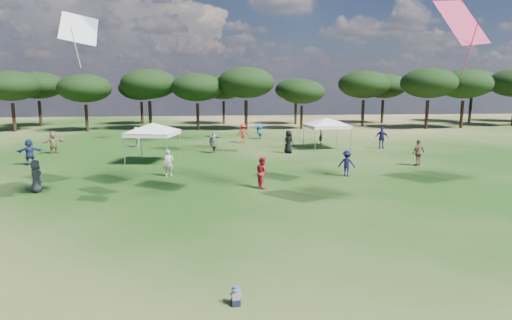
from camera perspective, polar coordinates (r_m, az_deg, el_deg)
The scene contains 5 objects.
tree_line at distance 55.26m, azimuth -2.55°, elevation 9.98°, with size 108.78×17.63×7.77m.
tent_left at distance 30.08m, azimuth -13.64°, elevation 4.59°, with size 6.13×6.13×3.07m.
tent_right at distance 36.92m, azimuth 9.46°, elevation 5.40°, with size 6.62×6.62×2.91m.
toddler at distance 10.84m, azimuth -2.67°, elevation -17.72°, with size 0.32×0.36×0.49m.
festival_crowd at distance 33.44m, azimuth -5.68°, elevation 2.24°, with size 28.17×22.26×1.84m.
Camera 1 is at (-1.14, -7.74, 5.22)m, focal length 30.00 mm.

